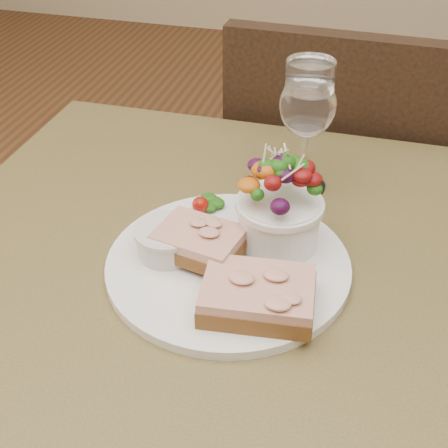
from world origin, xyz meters
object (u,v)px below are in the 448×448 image
(sandwich_back, at_px, (199,241))
(chair_far, at_px, (332,265))
(dinner_plate, at_px, (228,265))
(cafe_table, at_px, (226,336))
(wine_glass, at_px, (307,108))
(ramekin, at_px, (167,239))
(sandwich_front, at_px, (258,295))
(salad_bowl, at_px, (280,203))

(sandwich_back, bearing_deg, chair_far, 89.36)
(chair_far, height_order, dinner_plate, chair_far)
(cafe_table, distance_m, wine_glass, 0.32)
(sandwich_back, height_order, wine_glass, wine_glass)
(cafe_table, bearing_deg, ramekin, 172.07)
(sandwich_front, xyz_separation_m, wine_glass, (0.00, 0.27, 0.09))
(sandwich_back, height_order, salad_bowl, salad_bowl)
(dinner_plate, relative_size, wine_glass, 1.67)
(chair_far, xyz_separation_m, dinner_plate, (-0.09, -0.60, 0.46))
(cafe_table, xyz_separation_m, chair_far, (0.09, 0.62, -0.36))
(dinner_plate, height_order, sandwich_front, sandwich_front)
(wine_glass, bearing_deg, salad_bowl, -91.50)
(cafe_table, relative_size, ramekin, 10.87)
(dinner_plate, distance_m, salad_bowl, 0.10)
(chair_far, height_order, ramekin, chair_far)
(dinner_plate, distance_m, ramekin, 0.08)
(sandwich_front, relative_size, sandwich_back, 1.15)
(sandwich_back, distance_m, salad_bowl, 0.11)
(cafe_table, distance_m, chair_far, 0.72)
(ramekin, distance_m, wine_glass, 0.26)
(ramekin, xyz_separation_m, salad_bowl, (0.12, 0.06, 0.04))
(dinner_plate, bearing_deg, chair_far, 81.23)
(cafe_table, xyz_separation_m, sandwich_back, (-0.04, 0.01, 0.14))
(sandwich_front, distance_m, wine_glass, 0.29)
(chair_far, distance_m, sandwich_back, 0.79)
(chair_far, bearing_deg, sandwich_front, 88.32)
(chair_far, relative_size, dinner_plate, 3.08)
(cafe_table, xyz_separation_m, salad_bowl, (0.05, 0.07, 0.17))
(cafe_table, relative_size, sandwich_front, 6.15)
(dinner_plate, distance_m, sandwich_back, 0.05)
(chair_far, xyz_separation_m, salad_bowl, (-0.04, -0.55, 0.53))
(cafe_table, distance_m, sandwich_back, 0.14)
(dinner_plate, distance_m, sandwich_front, 0.09)
(chair_far, relative_size, salad_bowl, 7.09)
(chair_far, bearing_deg, ramekin, 76.41)
(chair_far, distance_m, wine_glass, 0.70)
(dinner_plate, xyz_separation_m, sandwich_back, (-0.04, -0.00, 0.03))
(sandwich_front, height_order, salad_bowl, salad_bowl)
(sandwich_back, relative_size, wine_glass, 0.64)
(cafe_table, relative_size, wine_glass, 4.57)
(chair_far, relative_size, sandwich_back, 7.98)
(cafe_table, bearing_deg, wine_glass, 76.63)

